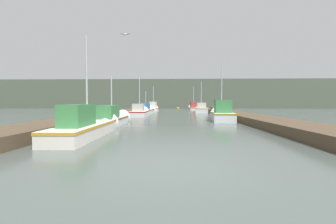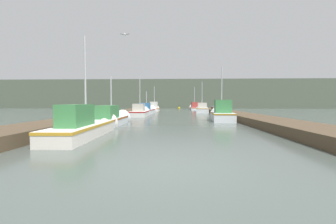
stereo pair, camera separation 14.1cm
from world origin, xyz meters
TOP-DOWN VIEW (x-y plane):
  - ground_plane at (0.00, 0.00)m, footprint 200.00×200.00m
  - dock_left at (-6.02, 16.00)m, footprint 2.49×40.00m
  - dock_right at (6.02, 16.00)m, footprint 2.49×40.00m
  - distant_shore_ridge at (0.00, 55.99)m, footprint 120.00×16.00m
  - fishing_boat_0 at (-3.65, 4.80)m, footprint 1.47×6.16m
  - fishing_boat_1 at (-3.92, 9.40)m, footprint 1.43×6.00m
  - fishing_boat_2 at (3.92, 13.48)m, footprint 1.98×5.47m
  - fishing_boat_3 at (-3.60, 18.65)m, footprint 1.63×4.67m
  - fishing_boat_4 at (-3.66, 24.36)m, footprint 1.96×6.49m
  - fishing_boat_5 at (3.91, 27.89)m, footprint 2.11×6.46m
  - fishing_boat_6 at (-3.55, 32.77)m, footprint 1.64×5.03m
  - fishing_boat_7 at (3.59, 38.33)m, footprint 1.90×5.90m
  - mooring_piling_0 at (4.94, 41.38)m, footprint 0.24×0.24m
  - mooring_piling_1 at (4.72, 23.21)m, footprint 0.36×0.36m
  - channel_buoy at (0.71, 45.21)m, footprint 0.57×0.57m
  - seagull_lead at (-2.86, 8.63)m, footprint 0.55×0.29m

SIDE VIEW (x-z plane):
  - ground_plane at x=0.00m, z-range 0.00..0.00m
  - channel_buoy at x=0.71m, z-range -0.37..0.70m
  - dock_left at x=-6.02m, z-range 0.00..0.47m
  - dock_right at x=6.02m, z-range 0.00..0.47m
  - fishing_boat_3 at x=-3.60m, z-range -1.90..2.72m
  - fishing_boat_4 at x=-3.66m, z-range -1.27..2.09m
  - fishing_boat_1 at x=-3.92m, z-range -1.35..2.18m
  - fishing_boat_0 at x=-3.65m, z-range -1.91..2.75m
  - fishing_boat_7 at x=3.59m, z-range -2.07..2.92m
  - fishing_boat_5 at x=3.91m, z-range -1.96..2.91m
  - fishing_boat_6 at x=-3.55m, z-range -1.82..2.78m
  - mooring_piling_1 at x=4.72m, z-range 0.01..1.00m
  - fishing_boat_2 at x=3.92m, z-range -1.83..2.87m
  - mooring_piling_0 at x=4.94m, z-range 0.01..1.06m
  - distant_shore_ridge at x=0.00m, z-range 0.00..6.98m
  - seagull_lead at x=-2.86m, z-range 5.51..5.63m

